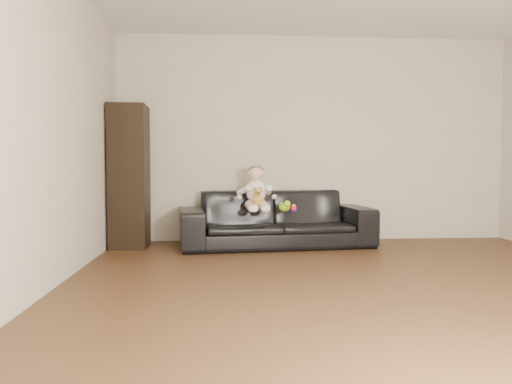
{
  "coord_description": "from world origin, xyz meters",
  "views": [
    {
      "loc": [
        -1.2,
        -3.61,
        0.96
      ],
      "look_at": [
        -0.79,
        2.14,
        0.65
      ],
      "focal_mm": 35.0,
      "sensor_mm": 36.0,
      "label": 1
    }
  ],
  "objects": [
    {
      "name": "teddy_bear",
      "position": [
        -0.78,
        1.97,
        0.6
      ],
      "size": [
        0.15,
        0.15,
        0.21
      ],
      "rotation": [
        0.0,
        0.0,
        0.49
      ],
      "color": "#B38733",
      "rests_on": "sofa"
    },
    {
      "name": "wall_left",
      "position": [
        -2.5,
        0.0,
        1.3
      ],
      "size": [
        0.0,
        5.5,
        5.5
      ],
      "primitive_type": "plane",
      "rotation": [
        1.57,
        0.0,
        1.57
      ],
      "color": "#BEB39F",
      "rests_on": "ground"
    },
    {
      "name": "cabinet",
      "position": [
        -2.27,
        2.35,
        0.83
      ],
      "size": [
        0.43,
        0.58,
        1.66
      ],
      "primitive_type": "cube",
      "rotation": [
        0.0,
        0.0,
        0.02
      ],
      "color": "black",
      "rests_on": "floor"
    },
    {
      "name": "toy_green",
      "position": [
        -0.47,
        2.03,
        0.49
      ],
      "size": [
        0.15,
        0.17,
        0.11
      ],
      "primitive_type": "ellipsoid",
      "rotation": [
        0.0,
        0.0,
        -0.13
      ],
      "color": "#8FD218",
      "rests_on": "sofa"
    },
    {
      "name": "wall_back",
      "position": [
        0.0,
        2.75,
        1.3
      ],
      "size": [
        5.0,
        0.0,
        5.0
      ],
      "primitive_type": "plane",
      "rotation": [
        1.57,
        0.0,
        0.0
      ],
      "color": "#BEB39F",
      "rests_on": "ground"
    },
    {
      "name": "baby",
      "position": [
        -0.79,
        2.13,
        0.67
      ],
      "size": [
        0.41,
        0.49,
        0.53
      ],
      "rotation": [
        0.0,
        0.0,
        0.34
      ],
      "color": "#F5CFD5",
      "rests_on": "sofa"
    },
    {
      "name": "toy_rattle",
      "position": [
        -0.37,
        2.05,
        0.47
      ],
      "size": [
        0.09,
        0.09,
        0.07
      ],
      "primitive_type": "sphere",
      "rotation": [
        0.0,
        0.0,
        -0.27
      ],
      "color": "red",
      "rests_on": "sofa"
    },
    {
      "name": "floor",
      "position": [
        0.0,
        0.0,
        0.0
      ],
      "size": [
        5.5,
        5.5,
        0.0
      ],
      "primitive_type": "plane",
      "color": "#492F1A",
      "rests_on": "ground"
    },
    {
      "name": "toy_blue_disc",
      "position": [
        -0.36,
        2.09,
        0.44
      ],
      "size": [
        0.1,
        0.1,
        0.01
      ],
      "primitive_type": "cylinder",
      "rotation": [
        0.0,
        0.0,
        0.19
      ],
      "color": "#1820C3",
      "rests_on": "sofa"
    },
    {
      "name": "sofa",
      "position": [
        -0.55,
        2.25,
        0.33
      ],
      "size": [
        2.32,
        1.1,
        0.66
      ],
      "primitive_type": "imported",
      "rotation": [
        0.0,
        0.0,
        0.1
      ],
      "color": "black",
      "rests_on": "floor"
    },
    {
      "name": "shelf_item",
      "position": [
        -2.25,
        2.35,
        1.21
      ],
      "size": [
        0.18,
        0.25,
        0.28
      ],
      "primitive_type": "cube",
      "rotation": [
        0.0,
        0.0,
        0.02
      ],
      "color": "silver",
      "rests_on": "cabinet"
    }
  ]
}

